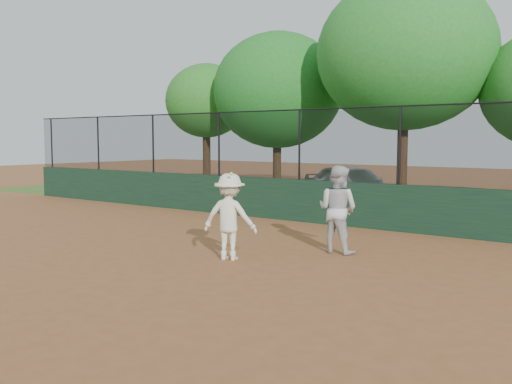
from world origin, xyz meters
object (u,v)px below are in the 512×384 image
Objects in this scene: player_second at (338,209)px; player_main at (230,217)px; parked_car at (353,185)px; tree_2 at (405,53)px; tree_0 at (206,101)px; tree_1 at (277,91)px.

player_main is at bearing 55.59° from player_second.
parked_car is 8.24m from player_second.
player_main is (-1.34, -1.89, -0.06)m from player_second.
player_second is 0.23× the size of tree_2.
tree_2 is at bearing -28.89° from parked_car.
tree_0 is at bearing 104.60° from parked_car.
player_main is 0.22× the size of tree_2.
tree_1 reaches higher than tree_0.
player_main is 11.26m from tree_2.
tree_2 is (-2.10, 8.44, 4.36)m from player_second.
tree_0 is 9.72m from tree_2.
player_main is at bearing -59.45° from tree_1.
tree_0 is 0.73× the size of tree_2.
tree_0 is (-8.23, 1.63, 3.32)m from parked_car.
player_second reaches higher than player_main.
tree_2 reaches higher than tree_0.
tree_2 reaches higher than parked_car.
tree_1 is at bearing -48.33° from player_second.
player_second is 1.04× the size of player_main.
parked_car is 2.40× the size of player_second.
tree_0 is at bearing -179.30° from tree_1.
tree_1 is at bearing 173.07° from tree_2.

